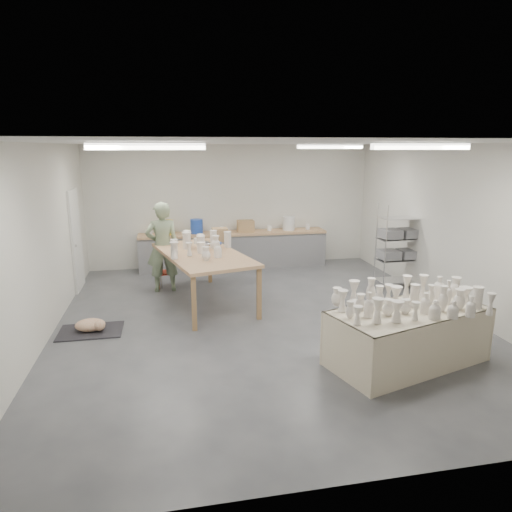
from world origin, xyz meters
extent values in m
plane|color=#424449|center=(0.00, 0.00, 0.00)|extent=(8.00, 8.00, 0.00)
cube|color=white|center=(0.00, 0.00, 2.99)|extent=(7.00, 8.00, 0.02)
cube|color=silver|center=(0.00, 4.00, 1.50)|extent=(7.00, 0.02, 3.00)
cube|color=silver|center=(0.00, -4.00, 1.50)|extent=(7.00, 0.02, 3.00)
cube|color=silver|center=(-3.50, 0.00, 1.50)|extent=(0.02, 8.00, 3.00)
cube|color=silver|center=(3.50, 0.00, 1.50)|extent=(0.02, 8.00, 3.00)
cube|color=white|center=(-3.47, 2.60, 1.05)|extent=(0.05, 0.90, 2.10)
cube|color=white|center=(-1.80, -1.50, 2.94)|extent=(1.40, 0.12, 0.08)
cube|color=white|center=(1.80, -1.50, 2.94)|extent=(1.40, 0.12, 0.08)
cube|color=white|center=(-1.80, 2.00, 2.94)|extent=(1.40, 0.12, 0.08)
cube|color=white|center=(1.80, 2.00, 2.94)|extent=(1.40, 0.12, 0.08)
cube|color=#AE7D54|center=(0.00, 3.68, 0.87)|extent=(4.60, 0.60, 0.06)
cube|color=slate|center=(0.00, 3.68, 0.42)|extent=(4.60, 0.55, 0.84)
cylinder|color=gold|center=(-1.60, 3.68, 1.07)|extent=(0.30, 0.30, 0.34)
cylinder|color=#2045B1|center=(-0.90, 3.68, 1.07)|extent=(0.30, 0.30, 0.34)
cylinder|color=white|center=(1.40, 3.68, 1.07)|extent=(0.30, 0.30, 0.34)
cube|color=#977A49|center=(0.30, 3.68, 1.04)|extent=(0.40, 0.30, 0.28)
cylinder|color=white|center=(-2.00, 3.68, 0.97)|extent=(0.10, 0.10, 0.14)
cylinder|color=white|center=(-0.30, 3.68, 0.97)|extent=(0.10, 0.10, 0.14)
cylinder|color=white|center=(0.90, 3.68, 0.97)|extent=(0.10, 0.10, 0.14)
cylinder|color=white|center=(1.90, 3.68, 0.97)|extent=(0.10, 0.10, 0.14)
cylinder|color=silver|center=(2.78, 1.18, 0.90)|extent=(0.02, 0.02, 1.80)
cylinder|color=silver|center=(3.62, 1.18, 0.90)|extent=(0.02, 0.02, 1.80)
cylinder|color=silver|center=(2.78, 1.62, 0.90)|extent=(0.02, 0.02, 1.80)
cylinder|color=silver|center=(3.62, 1.62, 0.90)|extent=(0.02, 0.02, 1.80)
cube|color=silver|center=(3.20, 1.40, 0.15)|extent=(0.88, 0.48, 0.02)
cube|color=silver|center=(3.20, 1.40, 0.60)|extent=(0.88, 0.48, 0.02)
cube|color=silver|center=(3.20, 1.40, 1.05)|extent=(0.88, 0.48, 0.02)
cube|color=silver|center=(3.20, 1.40, 1.50)|extent=(0.88, 0.48, 0.02)
cube|color=slate|center=(2.98, 1.40, 0.72)|extent=(0.38, 0.42, 0.18)
cube|color=slate|center=(3.42, 1.40, 0.72)|extent=(0.38, 0.42, 0.18)
cube|color=slate|center=(2.98, 1.40, 1.17)|extent=(0.38, 0.42, 0.18)
cube|color=slate|center=(3.42, 1.40, 1.17)|extent=(0.38, 0.42, 0.18)
cube|color=olive|center=(1.59, -1.91, 0.33)|extent=(2.12, 1.41, 0.67)
cube|color=beige|center=(1.59, -1.91, 0.75)|extent=(2.40, 1.63, 0.03)
cube|color=beige|center=(1.59, -2.41, 0.38)|extent=(2.11, 0.66, 0.77)
cube|color=beige|center=(1.59, -1.40, 0.38)|extent=(2.11, 0.66, 0.77)
cube|color=#AE7D54|center=(-0.97, 1.17, 0.96)|extent=(1.93, 2.87, 0.06)
cube|color=olive|center=(-1.56, -0.08, 0.46)|extent=(0.08, 0.08, 0.93)
cube|color=olive|center=(-0.38, -0.08, 0.46)|extent=(0.08, 0.08, 0.93)
cube|color=olive|center=(-1.56, 2.41, 0.46)|extent=(0.08, 0.08, 0.93)
cube|color=olive|center=(-0.38, 2.41, 0.46)|extent=(0.08, 0.08, 0.93)
ellipsoid|color=silver|center=(-0.87, 1.77, 1.04)|extent=(0.26, 0.26, 0.12)
cylinder|color=#2045B1|center=(-0.64, 1.93, 1.00)|extent=(0.26, 0.26, 0.03)
cylinder|color=white|center=(-1.02, 2.03, 1.05)|extent=(0.11, 0.11, 0.12)
cube|color=#977A49|center=(-0.51, 2.22, 1.13)|extent=(0.32, 0.26, 0.28)
cube|color=black|center=(-2.90, 0.08, 0.01)|extent=(1.00, 0.70, 0.02)
ellipsoid|color=white|center=(-2.90, 0.08, 0.12)|extent=(0.54, 0.43, 0.20)
sphere|color=white|center=(-2.74, -0.02, 0.14)|extent=(0.17, 0.17, 0.17)
imported|color=gray|center=(-1.71, 2.09, 0.93)|extent=(0.72, 0.51, 1.87)
cylinder|color=#B32C19|center=(-1.71, 2.36, 0.32)|extent=(0.40, 0.40, 0.04)
cylinder|color=silver|center=(-1.56, 2.38, 0.15)|extent=(0.02, 0.02, 0.31)
cylinder|color=silver|center=(-1.80, 2.48, 0.15)|extent=(0.02, 0.02, 0.31)
cylinder|color=silver|center=(-1.77, 2.22, 0.15)|extent=(0.02, 0.02, 0.31)
camera|label=1|loc=(-1.60, -7.25, 2.93)|focal=32.00mm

